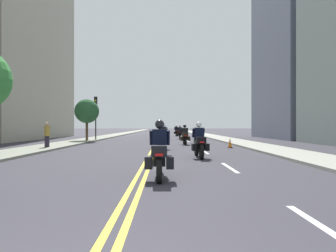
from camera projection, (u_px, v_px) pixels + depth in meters
The scene contains 20 objects.
ground_plane at pixel (161, 134), 49.92m from camera, with size 264.00×264.00×0.00m, color #35323A.
sidewalk_left at pixel (120, 134), 49.85m from camera, with size 2.66×144.00×0.12m, color gray.
sidewalk_right at pixel (202, 134), 50.00m from camera, with size 2.66×144.00×0.12m, color #99998B.
centreline_yellow_inner at pixel (160, 134), 49.92m from camera, with size 0.12×132.00×0.01m, color yellow.
centreline_yellow_outer at pixel (162, 134), 49.93m from camera, with size 0.12×132.00×0.01m, color yellow.
lane_dashes_white at pixel (186, 139), 30.96m from camera, with size 0.14×56.40×0.01m.
building_left_1 at pixel (15, 14), 32.90m from camera, with size 7.67×18.83×28.99m.
building_right_1 at pixel (299, 38), 33.80m from camera, with size 7.71×12.44×24.01m.
motorcycle_0 at pixel (160, 155), 7.87m from camera, with size 0.76×2.20×1.64m.
motorcycle_1 at pixel (199, 143), 13.06m from camera, with size 0.78×2.14×1.66m.
motorcycle_2 at pixel (163, 139), 18.00m from camera, with size 0.77×2.16×1.63m.
motorcycle_3 at pixel (185, 136), 22.47m from camera, with size 0.77×2.16×1.60m.
motorcycle_4 at pixel (164, 134), 27.16m from camera, with size 0.77×2.17×1.67m.
motorcycle_5 at pixel (180, 133), 32.13m from camera, with size 0.77×2.20×1.62m.
motorcycle_6 at pixel (164, 132), 36.81m from camera, with size 0.78×2.22×1.62m.
motorcycle_7 at pixel (176, 132), 41.65m from camera, with size 0.77×2.11×1.67m.
traffic_cone_0 at pixel (230, 143), 19.13m from camera, with size 0.32×0.32×0.68m.
traffic_light_near at pixel (96, 110), 28.66m from camera, with size 0.28×0.38×4.44m.
pedestrian_0 at pixel (47, 135), 18.15m from camera, with size 0.41×0.41×1.72m.
street_tree_1 at pixel (87, 111), 27.16m from camera, with size 2.30×2.30×4.05m.
Camera 1 is at (0.69, -1.94, 1.45)m, focal length 30.38 mm.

